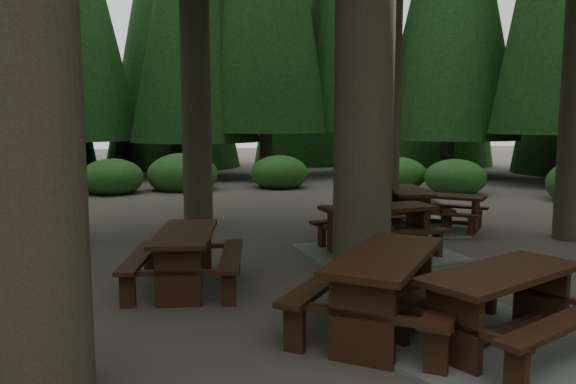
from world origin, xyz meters
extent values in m
plane|color=#4C433E|center=(0.00, 0.00, 0.00)|extent=(80.00, 80.00, 0.00)
cube|color=gray|center=(1.34, -2.65, 0.03)|extent=(3.03, 2.85, 0.05)
cube|color=#32170F|center=(1.34, -2.65, 0.78)|extent=(1.99, 1.51, 0.06)
cube|color=#32170F|center=(1.05, -2.09, 0.47)|extent=(1.78, 1.10, 0.05)
cube|color=#32170F|center=(1.63, -3.20, 0.47)|extent=(1.78, 1.10, 0.05)
cube|color=#32170F|center=(0.68, -2.99, 0.37)|extent=(0.34, 0.54, 0.75)
cube|color=#32170F|center=(0.68, -2.99, 0.44)|extent=(0.77, 1.37, 0.06)
cube|color=#32170F|center=(2.01, -2.30, 0.37)|extent=(0.34, 0.54, 0.75)
cube|color=#32170F|center=(2.01, -2.30, 0.44)|extent=(0.77, 1.37, 0.06)
cube|color=#32170F|center=(1.34, -2.65, 0.19)|extent=(1.42, 0.79, 0.08)
cube|color=#32170F|center=(-1.72, -0.06, 0.76)|extent=(0.92, 1.90, 0.06)
cube|color=#32170F|center=(-2.33, 0.01, 0.46)|extent=(0.46, 1.84, 0.05)
cube|color=#32170F|center=(-1.12, -0.14, 0.46)|extent=(0.46, 1.84, 0.05)
cube|color=#32170F|center=(-1.81, -0.79, 0.37)|extent=(0.56, 0.15, 0.73)
cube|color=#32170F|center=(-1.81, -0.79, 0.43)|extent=(1.47, 0.25, 0.06)
cube|color=#32170F|center=(-1.64, 0.66, 0.37)|extent=(0.56, 0.15, 0.73)
cube|color=#32170F|center=(-1.64, 0.66, 0.43)|extent=(1.47, 0.25, 0.06)
cube|color=#32170F|center=(-1.72, -0.06, 0.18)|extent=(0.26, 1.52, 0.08)
cube|color=gray|center=(1.46, 1.43, 0.03)|extent=(2.72, 2.36, 0.05)
cube|color=#32170F|center=(1.46, 1.43, 0.79)|extent=(2.00, 1.03, 0.06)
cube|color=#32170F|center=(1.36, 2.06, 0.48)|extent=(1.92, 0.56, 0.05)
cube|color=#32170F|center=(1.56, 0.81, 0.48)|extent=(1.92, 0.56, 0.05)
cube|color=#32170F|center=(0.71, 1.32, 0.38)|extent=(0.17, 0.59, 0.76)
cube|color=#32170F|center=(0.71, 1.32, 0.44)|extent=(0.32, 1.53, 0.06)
cube|color=#32170F|center=(2.22, 1.55, 0.38)|extent=(0.17, 0.59, 0.76)
cube|color=#32170F|center=(2.22, 1.55, 0.44)|extent=(0.32, 1.53, 0.06)
cube|color=#32170F|center=(1.46, 1.43, 0.19)|extent=(1.58, 0.33, 0.08)
cube|color=#32170F|center=(3.49, 3.31, 0.71)|extent=(1.75, 1.55, 0.06)
cube|color=#32170F|center=(3.83, 3.76, 0.42)|extent=(1.49, 1.21, 0.05)
cube|color=#32170F|center=(3.15, 2.86, 0.42)|extent=(1.49, 1.21, 0.05)
cube|color=#32170F|center=(2.95, 3.72, 0.34)|extent=(0.37, 0.46, 0.68)
cube|color=#32170F|center=(2.95, 3.72, 0.40)|extent=(0.89, 1.13, 0.06)
cube|color=#32170F|center=(4.03, 2.90, 0.34)|extent=(0.37, 0.46, 0.68)
cube|color=#32170F|center=(4.03, 2.90, 0.40)|extent=(0.89, 1.13, 0.06)
cube|color=#32170F|center=(3.49, 3.31, 0.17)|extent=(1.17, 0.92, 0.08)
cube|color=#32170F|center=(0.37, -2.07, 0.85)|extent=(1.82, 2.13, 0.07)
cube|color=#32170F|center=(-0.19, -1.68, 0.51)|extent=(1.40, 1.84, 0.06)
cube|color=#32170F|center=(0.93, -2.45, 0.51)|extent=(1.40, 1.84, 0.06)
cube|color=#32170F|center=(-0.10, -2.74, 0.41)|extent=(0.56, 0.43, 0.82)
cube|color=#32170F|center=(-0.10, -2.74, 0.48)|extent=(1.40, 1.01, 0.07)
cube|color=#32170F|center=(0.84, -1.40, 0.41)|extent=(0.56, 0.43, 0.82)
cube|color=#32170F|center=(0.84, -1.40, 0.48)|extent=(1.40, 1.01, 0.07)
cube|color=#32170F|center=(0.37, -2.07, 0.20)|extent=(1.05, 1.45, 0.09)
cube|color=gray|center=(2.87, 3.69, 0.03)|extent=(2.32, 2.68, 0.05)
cube|color=#32170F|center=(2.87, 3.69, 0.79)|extent=(1.00, 1.98, 0.06)
cube|color=#32170F|center=(2.25, 3.78, 0.47)|extent=(0.53, 1.91, 0.05)
cube|color=#32170F|center=(3.49, 3.60, 0.47)|extent=(0.53, 1.91, 0.05)
cube|color=#32170F|center=(2.76, 2.94, 0.38)|extent=(0.58, 0.17, 0.76)
cube|color=#32170F|center=(2.76, 2.94, 0.44)|extent=(1.52, 0.30, 0.06)
cube|color=#32170F|center=(2.98, 4.44, 0.38)|extent=(0.58, 0.17, 0.76)
cube|color=#32170F|center=(2.98, 4.44, 0.44)|extent=(1.52, 0.30, 0.06)
cube|color=#32170F|center=(2.87, 3.69, 0.19)|extent=(0.31, 1.57, 0.08)
ellipsoid|color=#20531C|center=(6.43, 8.69, 0.40)|extent=(1.90, 1.90, 1.17)
ellipsoid|color=#20531C|center=(5.14, 10.17, 0.40)|extent=(1.84, 1.84, 1.13)
ellipsoid|color=#20531C|center=(1.30, 11.25, 0.40)|extent=(1.95, 1.95, 1.20)
ellipsoid|color=#20531C|center=(-1.94, 11.21, 0.40)|extent=(2.31, 2.31, 1.42)
ellipsoid|color=#20531C|center=(-4.09, 10.56, 0.40)|extent=(1.93, 1.93, 1.19)
cone|color=black|center=(4.25, 21.60, 8.07)|extent=(5.34, 5.34, 16.14)
camera|label=1|loc=(-1.61, -7.53, 2.24)|focal=35.00mm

